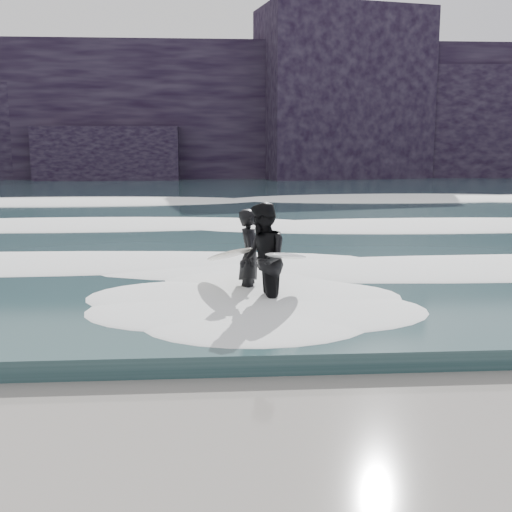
% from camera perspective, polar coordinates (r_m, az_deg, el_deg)
% --- Properties ---
extents(ground, '(120.00, 120.00, 0.00)m').
position_cam_1_polar(ground, '(5.89, 4.43, -21.20)').
color(ground, '#726C5B').
rests_on(ground, ground).
extents(sea, '(90.00, 52.00, 0.30)m').
position_cam_1_polar(sea, '(34.10, -2.73, 5.35)').
color(sea, '#264143').
rests_on(sea, ground).
extents(headland, '(70.00, 9.00, 10.00)m').
position_cam_1_polar(headland, '(51.01, -3.23, 12.42)').
color(headland, black).
rests_on(headland, ground).
extents(foam_near, '(60.00, 3.20, 0.20)m').
position_cam_1_polar(foam_near, '(14.24, -0.84, -0.54)').
color(foam_near, white).
rests_on(foam_near, sea).
extents(foam_mid, '(60.00, 4.00, 0.24)m').
position_cam_1_polar(foam_mid, '(21.15, -1.90, 3.06)').
color(foam_mid, white).
rests_on(foam_mid, sea).
extents(foam_far, '(60.00, 4.80, 0.30)m').
position_cam_1_polar(foam_far, '(30.09, -2.55, 5.26)').
color(foam_far, white).
rests_on(foam_far, sea).
extents(surfer_left, '(1.23, 1.94, 1.80)m').
position_cam_1_polar(surfer_left, '(12.11, -0.85, -0.03)').
color(surfer_left, black).
rests_on(surfer_left, ground).
extents(surfer_right, '(1.46, 2.00, 2.02)m').
position_cam_1_polar(surfer_right, '(11.15, 0.72, -0.36)').
color(surfer_right, black).
rests_on(surfer_right, ground).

